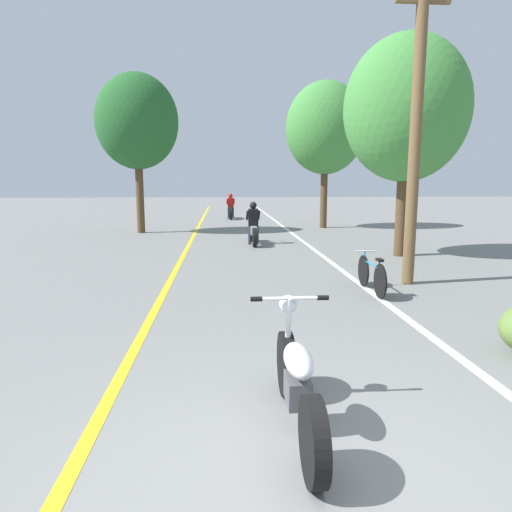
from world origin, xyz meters
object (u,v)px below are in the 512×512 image
utility_pole (416,129)px  roadside_tree_right_far (325,128)px  roadside_tree_left (137,122)px  motorcycle_foreground (297,382)px  motorcycle_rider_lead (253,228)px  motorcycle_rider_far (231,209)px  roadside_tree_right_near (406,109)px  bicycle_parked (372,274)px

utility_pole → roadside_tree_right_far: (0.79, 11.83, 1.33)m
roadside_tree_right_far → roadside_tree_left: (-8.17, -1.49, 0.02)m
roadside_tree_right_far → motorcycle_foreground: 18.33m
motorcycle_rider_lead → motorcycle_rider_far: bearing=93.0°
motorcycle_rider_lead → motorcycle_rider_far: (-0.58, 10.90, 0.00)m
roadside_tree_left → motorcycle_rider_lead: size_ratio=3.16×
roadside_tree_left → motorcycle_rider_lead: (4.51, -3.92, -4.00)m
utility_pole → motorcycle_rider_far: 17.86m
utility_pole → roadside_tree_left: roadside_tree_left is taller
roadside_tree_right_far → roadside_tree_left: 8.31m
roadside_tree_right_near → roadside_tree_right_far: roadside_tree_right_far is taller
bicycle_parked → roadside_tree_right_far: bearing=81.8°
motorcycle_rider_far → bicycle_parked: (2.43, -17.99, -0.20)m
utility_pole → bicycle_parked: bearing=-146.5°
roadside_tree_right_far → motorcycle_foreground: bearing=-103.2°
utility_pole → roadside_tree_left: (-7.39, 10.33, 1.35)m
roadside_tree_right_near → bicycle_parked: size_ratio=3.70×
utility_pole → motorcycle_rider_far: size_ratio=2.98×
motorcycle_foreground → roadside_tree_right_near: bearing=63.7°
roadside_tree_right_far → bicycle_parked: roadside_tree_right_far is taller
utility_pole → roadside_tree_left: size_ratio=0.96×
motorcycle_foreground → motorcycle_rider_lead: (0.43, 11.97, 0.12)m
utility_pole → roadside_tree_left: bearing=125.6°
utility_pole → bicycle_parked: size_ratio=3.73×
roadside_tree_right_near → bicycle_parked: (-2.25, -4.28, -3.79)m
utility_pole → bicycle_parked: 3.11m
motorcycle_foreground → motorcycle_rider_lead: size_ratio=1.00×
roadside_tree_left → motorcycle_rider_far: roadside_tree_left is taller
roadside_tree_right_near → motorcycle_rider_lead: 6.13m
roadside_tree_left → motorcycle_foreground: bearing=-75.6°
roadside_tree_left → bicycle_parked: bearing=-60.0°
utility_pole → motorcycle_foreground: bearing=-120.7°
roadside_tree_right_near → motorcycle_rider_lead: roadside_tree_right_near is taller
motorcycle_rider_lead → roadside_tree_right_far: bearing=55.9°
roadside_tree_right_far → roadside_tree_left: bearing=-169.7°
roadside_tree_left → motorcycle_rider_far: (3.93, 6.98, -4.00)m
utility_pole → motorcycle_foreground: utility_pole is taller
motorcycle_rider_lead → roadside_tree_left: bearing=139.0°
roadside_tree_right_far → bicycle_parked: bearing=-98.2°
utility_pole → bicycle_parked: utility_pole is taller
utility_pole → motorcycle_rider_far: utility_pole is taller
motorcycle_rider_lead → motorcycle_foreground: bearing=-92.0°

